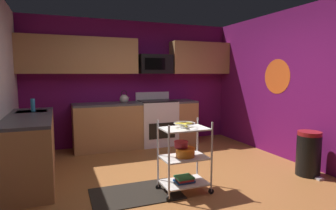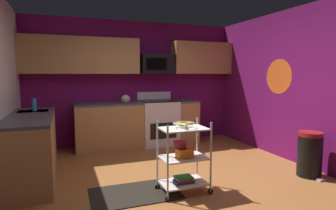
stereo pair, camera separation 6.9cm
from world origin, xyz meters
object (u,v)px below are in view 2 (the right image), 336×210
object	(u,v)px
fruit_bowl	(184,124)
kettle	(126,99)
rolling_cart	(184,157)
mixing_bowl_large	(185,152)
mixing_bowl_small	(180,144)
dish_soap_bottle	(34,105)
book_stack	(183,179)
trash_can	(310,154)
microwave	(156,64)
oven_range	(158,122)

from	to	relation	value
fruit_bowl	kettle	bearing A→B (deg)	94.85
rolling_cart	mixing_bowl_large	world-z (taller)	rolling_cart
mixing_bowl_small	dish_soap_bottle	size ratio (longest dim) A/B	0.91
mixing_bowl_large	book_stack	size ratio (longest dim) A/B	1.04
book_stack	kettle	xyz separation A→B (m)	(-0.21, 2.43, 0.83)
kettle	trash_can	size ratio (longest dim) A/B	0.40
mixing_bowl_small	kettle	bearing A→B (deg)	94.17
mixing_bowl_small	book_stack	xyz separation A→B (m)	(0.03, -0.03, -0.45)
microwave	mixing_bowl_large	distance (m)	2.84
rolling_cart	trash_can	distance (m)	1.97
microwave	fruit_bowl	xyz separation A→B (m)	(-0.49, -2.54, -0.82)
oven_range	dish_soap_bottle	distance (m)	2.50
book_stack	kettle	distance (m)	2.58
trash_can	oven_range	bearing A→B (deg)	119.67
microwave	mixing_bowl_small	bearing A→B (deg)	-101.71
oven_range	rolling_cart	xyz separation A→B (m)	(-0.49, -2.44, -0.02)
dish_soap_bottle	oven_range	bearing A→B (deg)	18.84
microwave	book_stack	size ratio (longest dim) A/B	2.88
rolling_cart	dish_soap_bottle	world-z (taller)	dish_soap_bottle
book_stack	fruit_bowl	bearing A→B (deg)	90.00
mixing_bowl_large	rolling_cart	bearing A→B (deg)	180.00
rolling_cart	trash_can	world-z (taller)	rolling_cart
microwave	mixing_bowl_large	xyz separation A→B (m)	(-0.48, -2.54, -1.18)
oven_range	rolling_cart	size ratio (longest dim) A/B	1.20
book_stack	dish_soap_bottle	world-z (taller)	dish_soap_bottle
fruit_bowl	kettle	size ratio (longest dim) A/B	1.03
rolling_cart	book_stack	bearing A→B (deg)	0.00
rolling_cart	microwave	bearing A→B (deg)	79.11
mixing_bowl_large	book_stack	distance (m)	0.35
mixing_bowl_large	kettle	bearing A→B (deg)	95.16
oven_range	trash_can	world-z (taller)	oven_range
microwave	mixing_bowl_small	xyz separation A→B (m)	(-0.52, -2.51, -1.08)
fruit_bowl	dish_soap_bottle	bearing A→B (deg)	137.78
mixing_bowl_small	fruit_bowl	bearing A→B (deg)	-44.55
book_stack	kettle	bearing A→B (deg)	94.85
book_stack	dish_soap_bottle	size ratio (longest dim) A/B	1.22
mixing_bowl_small	trash_can	bearing A→B (deg)	-5.00
fruit_bowl	book_stack	size ratio (longest dim) A/B	1.12
mixing_bowl_large	book_stack	xyz separation A→B (m)	(-0.01, 0.00, -0.35)
dish_soap_bottle	kettle	bearing A→B (deg)	25.93
kettle	dish_soap_bottle	xyz separation A→B (m)	(-1.61, -0.78, 0.02)
oven_range	microwave	bearing A→B (deg)	90.26
mixing_bowl_small	trash_can	size ratio (longest dim) A/B	0.28
kettle	trash_can	xyz separation A→B (m)	(2.17, -2.58, -0.67)
oven_range	microwave	distance (m)	1.23
oven_range	dish_soap_bottle	size ratio (longest dim) A/B	5.50
fruit_bowl	dish_soap_bottle	size ratio (longest dim) A/B	1.36
oven_range	mixing_bowl_small	distance (m)	2.47
fruit_bowl	mixing_bowl_small	distance (m)	0.26
rolling_cart	mixing_bowl_large	xyz separation A→B (m)	(0.01, 0.00, 0.07)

